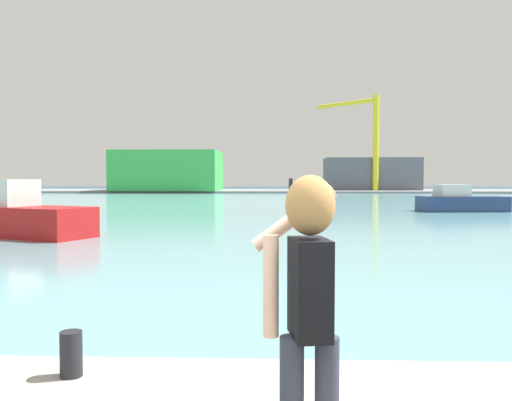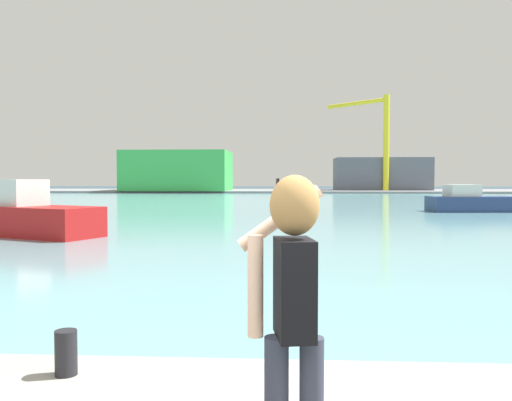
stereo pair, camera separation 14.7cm
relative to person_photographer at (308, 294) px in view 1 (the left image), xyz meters
The scene contains 10 objects.
ground_plane 50.06m from the person_photographer, 89.83° to the left, with size 220.00×220.00×0.00m, color #334751.
harbor_water 52.06m from the person_photographer, 89.84° to the left, with size 140.00×100.00×0.02m, color #6BA8B2.
far_shore_dock 92.05m from the person_photographer, 89.91° to the left, with size 140.00×20.00×0.36m, color gray.
person_photographer is the anchor object (origin of this frame).
harbor_bollard 2.62m from the person_photographer, 142.26° to the left, with size 0.19×0.19×0.39m, color black.
boat_moored 21.64m from the person_photographer, 120.17° to the left, with size 6.81×4.62×2.33m.
boat_moored_2 38.45m from the person_photographer, 70.25° to the left, with size 6.23×3.03×1.93m.
warehouse_left 89.83m from the person_photographer, 101.95° to the left, with size 17.28×12.71×6.60m, color green.
warehouse_right 94.95m from the person_photographer, 79.98° to the left, with size 16.28×8.34×5.63m, color slate.
port_crane 91.85m from the person_photographer, 80.40° to the left, with size 9.68×9.81×16.04m.
Camera 1 is at (-0.32, -3.07, 2.38)m, focal length 37.87 mm.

